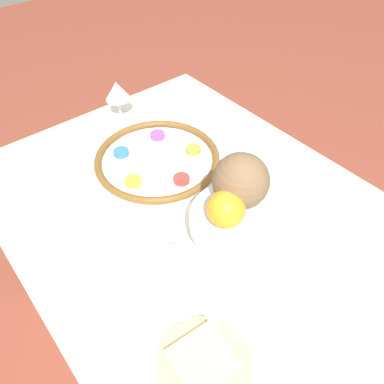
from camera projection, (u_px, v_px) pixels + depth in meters
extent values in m
plane|color=brown|center=(203.00, 341.00, 1.42)|extent=(8.00, 8.00, 0.00)
cube|color=silver|center=(206.00, 294.00, 1.17)|extent=(1.24, 0.85, 0.70)
cylinder|color=silver|center=(158.00, 162.00, 1.07)|extent=(0.36, 0.36, 0.01)
torus|color=brown|center=(157.00, 158.00, 1.06)|extent=(0.36, 0.36, 0.02)
cylinder|color=red|center=(182.00, 179.00, 1.00)|extent=(0.04, 0.04, 0.01)
cylinder|color=orange|center=(193.00, 150.00, 1.09)|extent=(0.04, 0.04, 0.01)
cylinder|color=#844299|center=(158.00, 135.00, 1.14)|extent=(0.04, 0.04, 0.01)
cylinder|color=#2D6BB7|center=(121.00, 153.00, 1.08)|extent=(0.04, 0.04, 0.01)
cylinder|color=gold|center=(133.00, 181.00, 1.00)|extent=(0.04, 0.04, 0.01)
cylinder|color=silver|center=(121.00, 117.00, 1.24)|extent=(0.07, 0.07, 0.00)
cylinder|color=silver|center=(120.00, 108.00, 1.21)|extent=(0.01, 0.01, 0.07)
cone|color=silver|center=(117.00, 91.00, 1.17)|extent=(0.08, 0.08, 0.06)
cylinder|color=silver|center=(235.00, 252.00, 0.85)|extent=(0.14, 0.14, 0.01)
cylinder|color=silver|center=(237.00, 238.00, 0.82)|extent=(0.03, 0.03, 0.09)
cylinder|color=silver|center=(240.00, 220.00, 0.77)|extent=(0.21, 0.21, 0.03)
sphere|color=orange|center=(226.00, 209.00, 0.72)|extent=(0.08, 0.08, 0.08)
sphere|color=brown|center=(241.00, 181.00, 0.75)|extent=(0.12, 0.12, 0.12)
cylinder|color=tan|center=(204.00, 362.00, 0.68)|extent=(0.18, 0.18, 0.01)
cube|color=#D1B784|center=(204.00, 360.00, 0.67)|extent=(0.12, 0.12, 0.01)
cylinder|color=white|center=(193.00, 282.00, 0.78)|extent=(0.19, 0.07, 0.04)
cube|color=silver|center=(212.00, 119.00, 1.23)|extent=(0.06, 0.16, 0.01)
cube|color=silver|center=(218.00, 123.00, 1.21)|extent=(0.05, 0.16, 0.01)
cube|color=silver|center=(174.00, 291.00, 0.78)|extent=(0.14, 0.07, 0.01)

